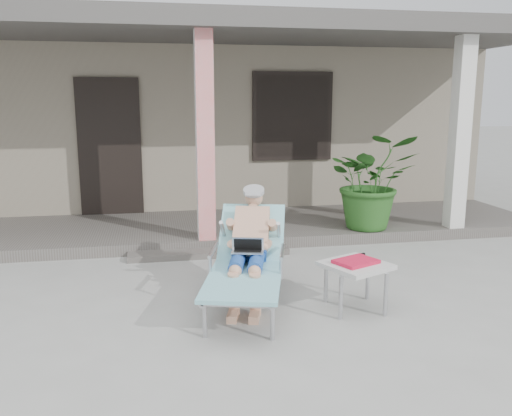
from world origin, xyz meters
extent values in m
plane|color=#9E9E99|center=(0.00, 0.00, 0.00)|extent=(60.00, 60.00, 0.00)
cube|color=gray|center=(0.00, 6.50, 1.50)|extent=(10.00, 5.00, 3.00)
cube|color=#474442|center=(0.00, 6.50, 3.15)|extent=(10.40, 5.40, 0.30)
cube|color=black|center=(-1.30, 3.97, 1.20)|extent=(0.95, 0.06, 2.10)
cube|color=black|center=(1.60, 3.97, 1.65)|extent=(1.20, 0.06, 1.30)
cube|color=black|center=(1.60, 3.96, 1.65)|extent=(1.32, 0.05, 1.42)
cube|color=#605B56|center=(0.00, 3.00, 0.07)|extent=(10.00, 2.00, 0.15)
cube|color=red|center=(0.00, 2.15, 1.45)|extent=(0.22, 0.22, 2.61)
cube|color=silver|center=(3.50, 2.15, 1.45)|extent=(0.22, 0.22, 2.61)
cube|color=#474442|center=(0.00, 3.00, 2.88)|extent=(10.00, 2.30, 0.24)
cube|color=#605B56|center=(0.00, 1.85, 0.04)|extent=(2.00, 0.30, 0.07)
cylinder|color=#B7B7BC|center=(-0.28, -0.50, 0.17)|extent=(0.04, 0.04, 0.33)
cylinder|color=#B7B7BC|center=(0.26, -0.65, 0.17)|extent=(0.04, 0.04, 0.33)
cylinder|color=#B7B7BC|center=(0.01, 0.52, 0.17)|extent=(0.04, 0.04, 0.33)
cylinder|color=#B7B7BC|center=(0.54, 0.37, 0.17)|extent=(0.04, 0.04, 0.33)
cube|color=#B7B7BC|center=(0.10, -0.19, 0.35)|extent=(0.84, 1.21, 0.03)
cube|color=#8AD6D1|center=(0.10, -0.19, 0.37)|extent=(0.93, 1.27, 0.04)
cube|color=#B7B7BC|center=(0.31, 0.59, 0.56)|extent=(0.68, 0.65, 0.44)
cube|color=#8AD6D1|center=(0.31, 0.59, 0.59)|extent=(0.79, 0.74, 0.50)
cylinder|color=#9D9DA0|center=(0.38, 0.84, 0.99)|extent=(0.27, 0.27, 0.12)
cube|color=silver|center=(0.20, 0.19, 0.52)|extent=(0.35, 0.28, 0.21)
cube|color=beige|center=(1.16, -0.14, 0.43)|extent=(0.70, 0.70, 0.04)
cylinder|color=#B7B7BC|center=(0.95, -0.35, 0.20)|extent=(0.04, 0.04, 0.40)
cylinder|color=#B7B7BC|center=(1.37, -0.35, 0.20)|extent=(0.04, 0.04, 0.40)
cylinder|color=#B7B7BC|center=(0.95, 0.08, 0.20)|extent=(0.04, 0.04, 0.40)
cylinder|color=#B7B7BC|center=(1.37, 0.08, 0.20)|extent=(0.04, 0.04, 0.40)
cube|color=red|center=(1.16, -0.14, 0.46)|extent=(0.45, 0.41, 0.03)
cube|color=black|center=(1.16, 0.00, 0.46)|extent=(0.35, 0.17, 0.04)
imported|color=#26591E|center=(2.32, 2.31, 0.81)|extent=(1.36, 1.24, 1.33)
camera|label=1|loc=(-0.64, -4.67, 1.94)|focal=38.00mm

